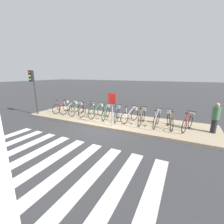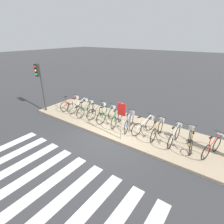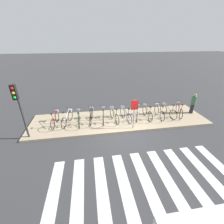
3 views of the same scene
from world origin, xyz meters
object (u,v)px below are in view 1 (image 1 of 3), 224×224
at_px(parked_bicycle_3, 88,109).
at_px(parked_bicycle_5, 106,112).
at_px(parked_bicycle_8, 142,116).
at_px(traffic_light, 33,83).
at_px(parked_bicycle_6, 117,113).
at_px(parked_bicycle_11, 188,122).
at_px(parked_bicycle_4, 97,111).
at_px(parked_bicycle_7, 131,115).
at_px(sign_post, 112,104).
at_px(parked_bicycle_2, 77,109).
at_px(pedestrian, 215,117).
at_px(parked_bicycle_10, 170,120).
at_px(parked_bicycle_0, 62,106).
at_px(parked_bicycle_9, 157,118).
at_px(parked_bicycle_1, 71,107).

height_order(parked_bicycle_3, parked_bicycle_5, same).
height_order(parked_bicycle_8, traffic_light, traffic_light).
height_order(parked_bicycle_6, parked_bicycle_11, same).
distance_m(parked_bicycle_4, parked_bicycle_7, 2.39).
xyz_separation_m(parked_bicycle_11, sign_post, (-3.81, -1.24, 0.84)).
height_order(parked_bicycle_2, pedestrian, pedestrian).
bearing_deg(parked_bicycle_11, parked_bicycle_10, 179.51).
distance_m(parked_bicycle_3, parked_bicycle_4, 0.81).
bearing_deg(parked_bicycle_3, parked_bicycle_7, -1.03).
bearing_deg(parked_bicycle_5, parked_bicycle_10, 0.48).
distance_m(parked_bicycle_0, parked_bicycle_6, 4.64).
xyz_separation_m(parked_bicycle_6, parked_bicycle_8, (1.59, 0.06, 0.00)).
xyz_separation_m(parked_bicycle_3, sign_post, (2.55, -1.32, 0.84)).
xyz_separation_m(parked_bicycle_0, parked_bicycle_6, (4.64, -0.06, 0.00)).
distance_m(parked_bicycle_2, parked_bicycle_6, 3.13).
relative_size(parked_bicycle_2, parked_bicycle_3, 1.01).
distance_m(parked_bicycle_6, parked_bicycle_10, 3.14).
relative_size(parked_bicycle_4, parked_bicycle_7, 1.04).
height_order(parked_bicycle_3, parked_bicycle_8, same).
height_order(parked_bicycle_8, parked_bicycle_11, same).
xyz_separation_m(parked_bicycle_0, parked_bicycle_10, (7.78, -0.00, 0.00)).
relative_size(parked_bicycle_6, traffic_light, 0.53).
relative_size(parked_bicycle_6, parked_bicycle_11, 1.01).
bearing_deg(parked_bicycle_9, parked_bicycle_8, 175.52).
distance_m(parked_bicycle_4, pedestrian, 6.72).
xyz_separation_m(parked_bicycle_6, pedestrian, (5.20, 0.22, 0.35)).
bearing_deg(parked_bicycle_9, sign_post, -151.98).
distance_m(parked_bicycle_10, parked_bicycle_11, 0.90).
height_order(parked_bicycle_8, pedestrian, pedestrian).
bearing_deg(pedestrian, parked_bicycle_5, -178.15).
xyz_separation_m(parked_bicycle_5, parked_bicycle_9, (3.25, -0.03, 0.00)).
relative_size(parked_bicycle_4, parked_bicycle_6, 1.02).
height_order(parked_bicycle_0, parked_bicycle_10, same).
height_order(parked_bicycle_9, parked_bicycle_11, same).
bearing_deg(parked_bicycle_5, parked_bicycle_1, 178.93).
bearing_deg(parked_bicycle_9, parked_bicycle_1, 179.24).
xyz_separation_m(parked_bicycle_5, parked_bicycle_7, (1.67, 0.05, 0.00)).
distance_m(parked_bicycle_10, sign_post, 3.28).
distance_m(parked_bicycle_8, parked_bicycle_9, 0.88).
relative_size(parked_bicycle_10, traffic_light, 0.52).
height_order(parked_bicycle_1, parked_bicycle_2, same).
height_order(pedestrian, sign_post, sign_post).
distance_m(parked_bicycle_3, parked_bicycle_6, 2.32).
distance_m(parked_bicycle_11, traffic_light, 10.24).
relative_size(pedestrian, sign_post, 0.81).
xyz_separation_m(parked_bicycle_0, parked_bicycle_3, (2.32, 0.07, 0.00)).
bearing_deg(parked_bicycle_1, sign_post, -17.25).
bearing_deg(pedestrian, parked_bicycle_10, -175.54).
distance_m(parked_bicycle_1, parked_bicycle_9, 6.32).
relative_size(parked_bicycle_6, parked_bicycle_8, 0.98).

